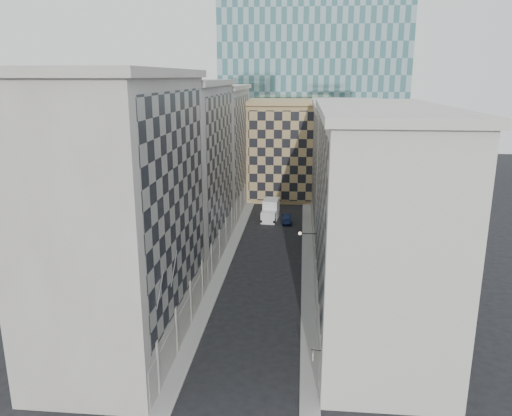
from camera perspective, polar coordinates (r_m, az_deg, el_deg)
The scene contains 14 objects.
sidewalk_west at distance 64.11m, azimuth -3.55°, elevation -6.26°, with size 1.50×100.00×0.15m, color gray.
sidewalk_east at distance 63.40m, azimuth 5.92°, elevation -6.56°, with size 1.50×100.00×0.15m, color gray.
bldg_left_a at distance 44.31m, azimuth -14.84°, elevation -0.43°, with size 10.80×22.80×23.70m.
bldg_left_b at distance 64.98m, azimuth -8.23°, elevation 4.22°, with size 10.80×22.80×22.70m.
bldg_left_c at distance 86.31m, azimuth -4.82°, elevation 6.59°, with size 10.80×22.80×21.70m.
bldg_right_a at distance 46.35m, azimuth 13.34°, elevation -1.59°, with size 10.80×26.80×20.70m.
bldg_right_b at distance 72.59m, azimuth 10.54°, elevation 4.05°, with size 10.80×28.80×19.70m.
tan_block at distance 97.95m, azimuth 4.03°, elevation 6.76°, with size 16.80×14.80×18.80m.
church_tower at distance 111.22m, azimuth 3.32°, elevation 16.77°, with size 7.20×7.20×51.50m.
flagpoles_left at distance 39.52m, azimuth -10.09°, elevation -7.88°, with size 0.10×6.33×2.33m.
bracket_lamp at distance 55.69m, azimuth 5.23°, elevation -2.91°, with size 1.98×0.36×0.36m.
box_truck at distance 82.96m, azimuth 1.67°, elevation -0.35°, with size 2.85×6.07×3.24m.
dark_car at distance 81.12m, azimuth 3.53°, elevation -1.25°, with size 1.47×4.20×1.39m, color #0F1938.
shop_sign at distance 37.42m, azimuth 6.60°, elevation -16.26°, with size 0.75×0.65×0.73m.
Camera 1 is at (4.31, -29.07, 23.09)m, focal length 35.00 mm.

